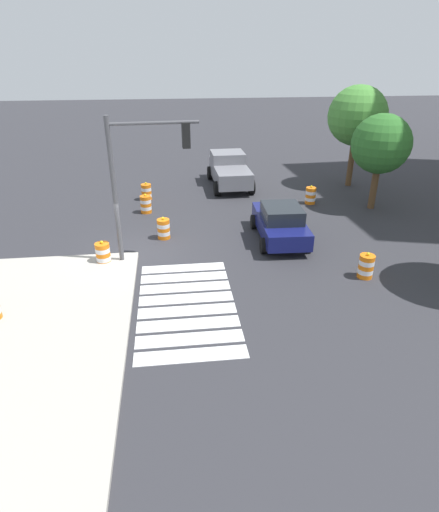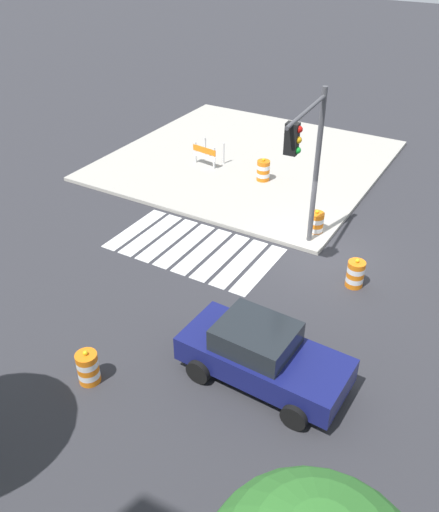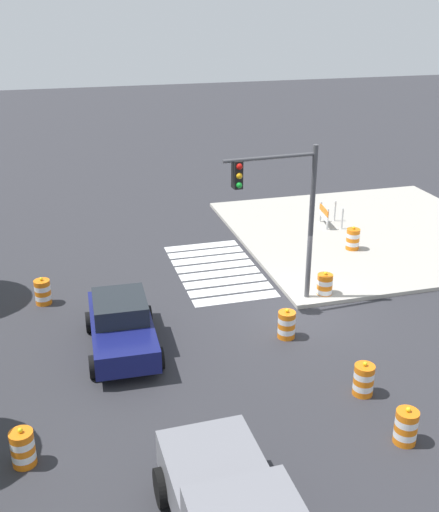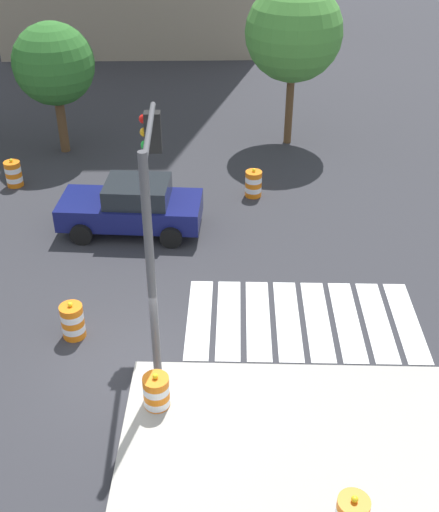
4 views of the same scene
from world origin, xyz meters
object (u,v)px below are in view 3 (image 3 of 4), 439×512
Objects in this scene: traffic_barrel_crosswalk_end at (43,292)px; traffic_light_pole at (282,200)px; traffic_barrel_far_curb at (325,286)px; traffic_barrel_lane_center at (287,325)px; traffic_barrel_median_near at (23,448)px; construction_barricade at (327,214)px; traffic_barrel_near_corner at (364,380)px; traffic_barrel_median_far at (406,427)px; traffic_barrel_on_sidewalk at (353,239)px; sports_car at (121,325)px.

traffic_light_pole reaches higher than traffic_barrel_crosswalk_end.
traffic_barrel_far_curb is 1.00× the size of traffic_barrel_lane_center.
traffic_barrel_median_near is 18.56m from construction_barricade.
traffic_barrel_median_near is (-8.33, 0.55, 0.00)m from traffic_barrel_crosswalk_end.
traffic_barrel_near_corner is 0.77× the size of construction_barricade.
traffic_barrel_median_far is 1.00× the size of traffic_barrel_on_sidewalk.
traffic_barrel_lane_center is at bearing 134.14° from traffic_barrel_far_curb.
construction_barricade reaches higher than traffic_barrel_median_near.
construction_barricade is (8.93, -5.49, 0.27)m from traffic_barrel_lane_center.
traffic_barrel_crosswalk_end and traffic_barrel_median_far have the same top height.
sports_car is 6.59m from traffic_light_pole.
sports_car is 4.43m from traffic_barrel_crosswalk_end.
traffic_light_pole is at bearing 128.21° from traffic_barrel_on_sidewalk.
traffic_barrel_median_far and traffic_barrel_far_curb have the same top height.
traffic_barrel_far_curb is (6.11, -10.36, 0.00)m from traffic_barrel_median_near.
traffic_barrel_median_far is (-10.02, -8.41, 0.00)m from traffic_barrel_crosswalk_end.
traffic_barrel_near_corner is 2.08m from traffic_barrel_median_far.
traffic_barrel_median_near is 16.49m from traffic_barrel_on_sidewalk.
sports_car is at bearing -148.22° from traffic_barrel_crosswalk_end.
traffic_barrel_near_corner is at bearing 1.25° from traffic_barrel_median_far.
traffic_barrel_median_far and traffic_barrel_lane_center have the same top height.
traffic_barrel_crosswalk_end is 1.00× the size of traffic_barrel_on_sidewalk.
traffic_barrel_median_far is (-6.27, -6.08, -0.36)m from sports_car.
traffic_barrel_near_corner and traffic_barrel_lane_center have the same top height.
traffic_barrel_on_sidewalk is (5.93, -5.30, 0.15)m from traffic_barrel_lane_center.
traffic_barrel_on_sidewalk reaches higher than traffic_barrel_median_near.
traffic_barrel_median_near is (-4.58, 2.88, -0.36)m from sports_car.
traffic_barrel_median_near is 10.97m from traffic_light_pole.
traffic_barrel_crosswalk_end is at bearing 73.57° from traffic_light_pole.
traffic_barrel_on_sidewalk is at bearing -83.68° from traffic_barrel_crosswalk_end.
sports_car is 5.19m from traffic_barrel_lane_center.
traffic_barrel_crosswalk_end is at bearing 31.78° from sports_car.
traffic_barrel_median_far is 7.93m from traffic_barrel_far_curb.
traffic_barrel_median_near is at bearing 176.22° from traffic_barrel_crosswalk_end.
construction_barricade is at bearing -17.42° from traffic_barrel_median_far.
traffic_barrel_lane_center is at bearing 138.18° from traffic_barrel_on_sidewalk.
traffic_barrel_lane_center is (3.43, 0.91, 0.00)m from traffic_barrel_near_corner.
traffic_barrel_on_sidewalk is at bearing -25.14° from traffic_barrel_near_corner.
traffic_barrel_crosswalk_end is at bearing 77.23° from traffic_barrel_far_curb.
traffic_light_pole reaches higher than construction_barricade.
traffic_barrel_near_corner is 3.55m from traffic_barrel_lane_center.
traffic_barrel_median_far is (-1.69, -8.96, 0.00)m from traffic_barrel_median_near.
traffic_barrel_crosswalk_end is 8.71m from traffic_barrel_lane_center.
traffic_barrel_near_corner is at bearing -133.54° from traffic_barrel_crosswalk_end.
sports_car is 4.28× the size of traffic_barrel_median_far.
sports_car is at bearing 101.55° from traffic_barrel_far_curb.
construction_barricade reaches higher than traffic_barrel_far_curb.
traffic_barrel_near_corner is 10.34m from traffic_barrel_on_sidewalk.
sports_car is 0.79× the size of traffic_light_pole.
traffic_light_pole is at bearing -106.43° from traffic_barrel_crosswalk_end.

